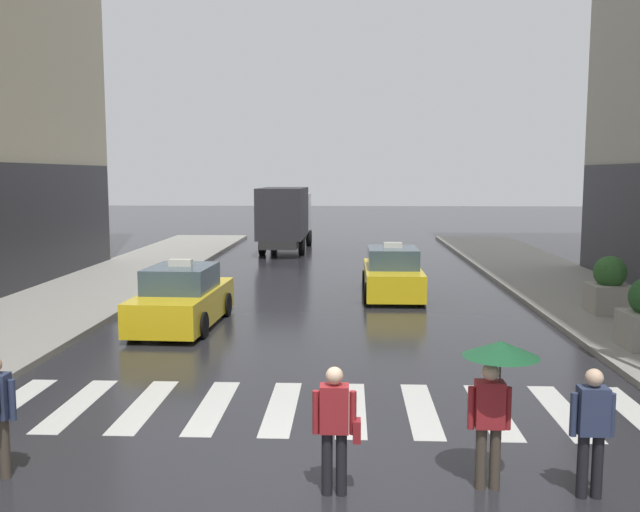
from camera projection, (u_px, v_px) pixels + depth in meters
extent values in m
plane|color=#26262B|center=(305.00, 487.00, 8.82)|extent=(160.00, 160.00, 0.00)
cube|color=silver|center=(10.00, 403.00, 12.03)|extent=(0.50, 2.80, 0.01)
cube|color=silver|center=(77.00, 404.00, 11.98)|extent=(0.50, 2.80, 0.01)
cube|color=silver|center=(145.00, 405.00, 11.92)|extent=(0.50, 2.80, 0.01)
cube|color=silver|center=(213.00, 406.00, 11.87)|extent=(0.50, 2.80, 0.01)
cube|color=silver|center=(282.00, 407.00, 11.82)|extent=(0.50, 2.80, 0.01)
cube|color=silver|center=(351.00, 408.00, 11.77)|extent=(0.50, 2.80, 0.01)
cube|color=silver|center=(421.00, 409.00, 11.72)|extent=(0.50, 2.80, 0.01)
cube|color=silver|center=(492.00, 410.00, 11.67)|extent=(0.50, 2.80, 0.01)
cube|color=silver|center=(563.00, 412.00, 11.61)|extent=(0.50, 2.80, 0.01)
cube|color=silver|center=(635.00, 413.00, 11.56)|extent=(0.50, 2.80, 0.01)
cube|color=yellow|center=(183.00, 305.00, 18.17)|extent=(1.98, 4.57, 0.84)
cube|color=#384C5B|center=(181.00, 278.00, 17.98)|extent=(1.69, 2.16, 0.64)
cube|color=silver|center=(181.00, 263.00, 17.93)|extent=(0.61, 0.26, 0.18)
cylinder|color=black|center=(167.00, 304.00, 19.60)|extent=(0.25, 0.67, 0.66)
cylinder|color=black|center=(226.00, 305.00, 19.46)|extent=(0.25, 0.67, 0.66)
cylinder|color=black|center=(134.00, 324.00, 16.93)|extent=(0.25, 0.67, 0.66)
cylinder|color=black|center=(202.00, 325.00, 16.79)|extent=(0.25, 0.67, 0.66)
cube|color=#F2EAB2|center=(184.00, 289.00, 20.46)|extent=(0.20, 0.05, 0.14)
cube|color=#F2EAB2|center=(225.00, 290.00, 20.35)|extent=(0.20, 0.05, 0.14)
cube|color=yellow|center=(392.00, 279.00, 22.66)|extent=(1.80, 4.50, 0.84)
cube|color=#384C5B|center=(393.00, 257.00, 22.47)|extent=(1.60, 2.10, 0.64)
cube|color=silver|center=(393.00, 245.00, 22.43)|extent=(0.60, 0.24, 0.18)
cylinder|color=black|center=(365.00, 280.00, 24.06)|extent=(0.22, 0.66, 0.66)
cylinder|color=black|center=(414.00, 280.00, 23.99)|extent=(0.22, 0.66, 0.66)
cylinder|color=black|center=(367.00, 293.00, 21.39)|extent=(0.22, 0.66, 0.66)
cylinder|color=black|center=(422.00, 293.00, 21.31)|extent=(0.22, 0.66, 0.66)
cube|color=#F2EAB2|center=(371.00, 269.00, 24.94)|extent=(0.20, 0.04, 0.14)
cube|color=#F2EAB2|center=(406.00, 269.00, 24.88)|extent=(0.20, 0.04, 0.14)
cube|color=#2D2D2D|center=(285.00, 239.00, 35.64)|extent=(1.91, 6.63, 0.40)
cube|color=silver|center=(292.00, 212.00, 38.76)|extent=(2.13, 1.84, 2.10)
cube|color=#384C5B|center=(293.00, 205.00, 39.63)|extent=(1.89, 0.07, 0.95)
cube|color=#2D2D33|center=(283.00, 213.00, 34.58)|extent=(2.28, 4.84, 2.50)
cylinder|color=black|center=(274.00, 238.00, 38.80)|extent=(0.30, 0.90, 0.90)
cylinder|color=black|center=(309.00, 238.00, 38.68)|extent=(0.30, 0.90, 0.90)
cylinder|color=black|center=(262.00, 246.00, 34.30)|extent=(0.30, 0.90, 0.90)
cylinder|color=black|center=(302.00, 246.00, 34.18)|extent=(0.30, 0.90, 0.90)
cylinder|color=#473D33|center=(481.00, 458.00, 8.73)|extent=(0.14, 0.14, 0.82)
cylinder|color=#473D33|center=(495.00, 458.00, 8.73)|extent=(0.14, 0.14, 0.82)
cube|color=maroon|center=(490.00, 404.00, 8.65)|extent=(0.36, 0.24, 0.60)
sphere|color=beige|center=(491.00, 372.00, 8.60)|extent=(0.22, 0.22, 0.22)
cylinder|color=maroon|center=(471.00, 408.00, 8.66)|extent=(0.09, 0.09, 0.55)
cylinder|color=maroon|center=(508.00, 408.00, 8.64)|extent=(0.09, 0.09, 0.55)
cylinder|color=#4C4C4C|center=(500.00, 381.00, 8.61)|extent=(0.02, 0.02, 1.00)
cone|color=#19512D|center=(501.00, 349.00, 8.56)|extent=(0.96, 0.96, 0.20)
cylinder|color=#473D33|center=(5.00, 448.00, 9.04)|extent=(0.14, 0.14, 0.82)
cylinder|color=#2D3856|center=(12.00, 400.00, 8.96)|extent=(0.09, 0.09, 0.55)
cylinder|color=black|center=(327.00, 463.00, 8.57)|extent=(0.14, 0.14, 0.82)
cylinder|color=black|center=(341.00, 463.00, 8.56)|extent=(0.14, 0.14, 0.82)
cube|color=maroon|center=(334.00, 409.00, 8.48)|extent=(0.36, 0.24, 0.60)
sphere|color=beige|center=(334.00, 376.00, 8.43)|extent=(0.22, 0.22, 0.22)
cylinder|color=maroon|center=(316.00, 412.00, 8.50)|extent=(0.09, 0.09, 0.55)
cylinder|color=maroon|center=(353.00, 413.00, 8.48)|extent=(0.09, 0.09, 0.55)
cube|color=maroon|center=(357.00, 431.00, 8.51)|extent=(0.10, 0.20, 0.28)
cylinder|color=black|center=(583.00, 466.00, 8.49)|extent=(0.14, 0.14, 0.82)
cylinder|color=black|center=(597.00, 466.00, 8.49)|extent=(0.14, 0.14, 0.82)
cube|color=#2D3856|center=(593.00, 411.00, 8.41)|extent=(0.36, 0.24, 0.60)
sphere|color=beige|center=(594.00, 378.00, 8.36)|extent=(0.22, 0.22, 0.22)
cylinder|color=#2D3856|center=(573.00, 414.00, 8.42)|extent=(0.09, 0.09, 0.55)
cylinder|color=#2D3856|center=(611.00, 415.00, 8.40)|extent=(0.09, 0.09, 0.55)
cube|color=#A8A399|center=(609.00, 298.00, 19.21)|extent=(1.10, 1.10, 0.80)
sphere|color=#33662D|center=(610.00, 272.00, 19.12)|extent=(0.90, 0.90, 0.90)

